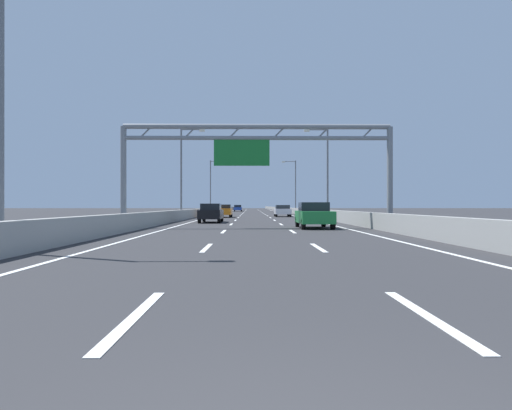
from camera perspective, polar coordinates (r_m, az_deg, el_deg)
ground_plane at (r=102.05m, az=-0.43°, el=-0.83°), size 260.00×260.00×0.00m
lane_dash_left_0 at (r=5.88m, az=-15.08°, el=-13.45°), size 0.16×3.00×0.01m
lane_dash_left_1 at (r=14.67m, az=-6.24°, el=-5.38°), size 0.16×3.00×0.01m
lane_dash_left_2 at (r=23.62m, az=-4.11°, el=-3.36°), size 0.16×3.00×0.01m
lane_dash_left_3 at (r=32.60m, az=-3.15°, el=-2.45°), size 0.16×3.00×0.01m
lane_dash_left_4 at (r=41.59m, az=-2.61°, el=-1.94°), size 0.16×3.00×0.01m
lane_dash_left_5 at (r=50.58m, az=-2.26°, el=-1.60°), size 0.16×3.00×0.01m
lane_dash_left_6 at (r=59.57m, az=-2.01°, el=-1.37°), size 0.16×3.00×0.01m
lane_dash_left_7 at (r=68.57m, az=-1.83°, el=-1.20°), size 0.16×3.00×0.01m
lane_dash_left_8 at (r=77.56m, az=-1.69°, el=-1.06°), size 0.16×3.00×0.01m
lane_dash_left_9 at (r=86.56m, az=-1.58°, el=-0.96°), size 0.16×3.00×0.01m
lane_dash_left_10 at (r=95.56m, az=-1.50°, el=-0.88°), size 0.16×3.00×0.01m
lane_dash_left_11 at (r=104.56m, az=-1.42°, el=-0.81°), size 0.16×3.00×0.01m
lane_dash_left_12 at (r=113.56m, az=-1.36°, el=-0.75°), size 0.16×3.00×0.01m
lane_dash_left_13 at (r=122.56m, az=-1.31°, el=-0.70°), size 0.16×3.00×0.01m
lane_dash_left_14 at (r=131.55m, az=-1.26°, el=-0.65°), size 0.16×3.00×0.01m
lane_dash_left_15 at (r=140.55m, az=-1.22°, el=-0.61°), size 0.16×3.00×0.01m
lane_dash_left_16 at (r=149.55m, az=-1.19°, el=-0.58°), size 0.16×3.00×0.01m
lane_dash_left_17 at (r=158.55m, az=-1.16°, el=-0.55°), size 0.16×3.00×0.01m
lane_dash_right_0 at (r=6.10m, az=20.80°, el=-12.94°), size 0.16×3.00×0.01m
lane_dash_right_1 at (r=14.76m, az=7.87°, el=-5.35°), size 0.16×3.00×0.01m
lane_dash_right_2 at (r=23.68m, az=4.64°, el=-3.36°), size 0.16×3.00×0.01m
lane_dash_right_3 at (r=32.64m, az=3.18°, el=-2.45°), size 0.16×3.00×0.01m
lane_dash_right_4 at (r=41.62m, az=2.36°, el=-1.93°), size 0.16×3.00×0.01m
lane_dash_right_5 at (r=50.60m, az=1.82°, el=-1.60°), size 0.16×3.00×0.01m
lane_dash_right_6 at (r=59.59m, az=1.45°, el=-1.37°), size 0.16×3.00×0.01m
lane_dash_right_7 at (r=68.59m, az=1.18°, el=-1.20°), size 0.16×3.00×0.01m
lane_dash_right_8 at (r=77.58m, az=0.97°, el=-1.06°), size 0.16×3.00×0.01m
lane_dash_right_9 at (r=86.58m, az=0.80°, el=-0.96°), size 0.16×3.00×0.01m
lane_dash_right_10 at (r=95.57m, az=0.66°, el=-0.88°), size 0.16×3.00×0.01m
lane_dash_right_11 at (r=104.57m, az=0.55°, el=-0.81°), size 0.16×3.00×0.01m
lane_dash_right_12 at (r=113.57m, az=0.46°, el=-0.75°), size 0.16×3.00×0.01m
lane_dash_right_13 at (r=122.57m, az=0.38°, el=-0.70°), size 0.16×3.00×0.01m
lane_dash_right_14 at (r=131.56m, az=0.31°, el=-0.65°), size 0.16×3.00×0.01m
lane_dash_right_15 at (r=140.56m, az=0.25°, el=-0.61°), size 0.16×3.00×0.01m
lane_dash_right_16 at (r=149.56m, az=0.19°, el=-0.58°), size 0.16×3.00×0.01m
lane_dash_right_17 at (r=158.56m, az=0.15°, el=-0.55°), size 0.16×3.00×0.01m
edge_line_left at (r=90.18m, az=-3.74°, el=-0.92°), size 0.16×176.00×0.01m
edge_line_right at (r=90.22m, az=2.93°, el=-0.92°), size 0.16×176.00×0.01m
barrier_left at (r=112.23m, az=-3.97°, el=-0.51°), size 0.45×220.00×0.95m
barrier_right at (r=112.28m, az=3.07°, el=-0.51°), size 0.45×220.00×0.95m
sign_gantry at (r=27.84m, az=-0.12°, el=7.14°), size 16.68×0.36×6.36m
streetlamp_left_near at (r=15.58m, az=-28.73°, el=14.93°), size 2.58×0.28×9.50m
streetlamp_left_mid at (r=48.16m, az=-9.14°, el=4.74°), size 2.58×0.28×9.50m
streetlamp_right_mid at (r=48.27m, az=8.74°, el=4.73°), size 2.58×0.28×9.50m
streetlamp_left_far at (r=82.05m, az=-5.60°, el=2.76°), size 2.58×0.28×9.50m
streetlamp_right_far at (r=82.12m, az=4.84°, el=2.75°), size 2.58×0.28×9.50m
blue_car at (r=103.43m, az=-2.30°, el=-0.39°), size 1.82×4.56×1.49m
black_car at (r=36.41m, az=-5.68°, el=-1.00°), size 1.73×4.57×1.52m
white_car at (r=55.22m, az=3.36°, el=-0.70°), size 1.88×4.22×1.42m
green_car at (r=27.46m, az=7.32°, el=-1.27°), size 1.90×4.36×1.56m
orange_car at (r=52.32m, az=-4.10°, el=-0.72°), size 1.87×4.57×1.48m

